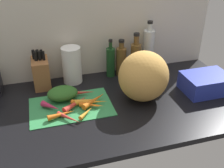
{
  "coord_description": "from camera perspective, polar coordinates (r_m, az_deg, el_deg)",
  "views": [
    {
      "loc": [
        -26.74,
        -116.12,
        80.72
      ],
      "look_at": [
        7.17,
        0.33,
        11.35
      ],
      "focal_mm": 41.9,
      "sensor_mm": 36.0,
      "label": 1
    }
  ],
  "objects": [
    {
      "name": "winter_squash",
      "position": [
        1.43,
        6.89,
        1.68
      ],
      "size": [
        27.65,
        25.9,
        28.18
      ],
      "primitive_type": "ellipsoid",
      "color": "gold",
      "rests_on": "ground_plane"
    },
    {
      "name": "carrot_7",
      "position": [
        1.41,
        -7.88,
        -4.19
      ],
      "size": [
        15.77,
        12.82,
        3.29
      ],
      "primitive_type": "cone",
      "rotation": [
        0.0,
        1.57,
        0.63
      ],
      "color": "red",
      "rests_on": "cutting_board"
    },
    {
      "name": "carrot_8",
      "position": [
        1.35,
        -11.01,
        -6.53
      ],
      "size": [
        14.18,
        5.56,
        2.86
      ],
      "primitive_type": "cone",
      "rotation": [
        0.0,
        1.57,
        0.2
      ],
      "color": "orange",
      "rests_on": "cutting_board"
    },
    {
      "name": "carrot_4",
      "position": [
        1.41,
        -13.22,
        -4.78
      ],
      "size": [
        10.35,
        10.37,
        3.34
      ],
      "primitive_type": "cone",
      "rotation": [
        0.0,
        1.57,
        -0.79
      ],
      "color": "#B2264C",
      "rests_on": "cutting_board"
    },
    {
      "name": "carrot_2",
      "position": [
        1.42,
        -4.51,
        -3.94
      ],
      "size": [
        17.66,
        6.02,
        2.75
      ],
      "primitive_type": "cone",
      "rotation": [
        0.0,
        1.57,
        -0.19
      ],
      "color": "orange",
      "rests_on": "cutting_board"
    },
    {
      "name": "bottle_1",
      "position": [
        1.7,
        2.0,
        5.18
      ],
      "size": [
        6.58,
        6.58,
        24.07
      ],
      "color": "brown",
      "rests_on": "ground_plane"
    },
    {
      "name": "knife_block",
      "position": [
        1.63,
        -15.22,
        2.55
      ],
      "size": [
        9.55,
        17.22,
        22.91
      ],
      "color": "#915B33",
      "rests_on": "ground_plane"
    },
    {
      "name": "bottle_0",
      "position": [
        1.68,
        -0.32,
        4.92
      ],
      "size": [
        5.54,
        5.54,
        25.0
      ],
      "color": "#19421E",
      "rests_on": "ground_plane"
    },
    {
      "name": "paper_towel_roll",
      "position": [
        1.62,
        -8.75,
        4.1
      ],
      "size": [
        11.67,
        11.67,
        22.87
      ],
      "primitive_type": "cylinder",
      "color": "white",
      "rests_on": "ground_plane"
    },
    {
      "name": "carrot_1",
      "position": [
        1.4,
        -5.84,
        -4.41
      ],
      "size": [
        14.89,
        11.02,
        2.75
      ],
      "primitive_type": "cone",
      "rotation": [
        0.0,
        1.57,
        -0.58
      ],
      "color": "orange",
      "rests_on": "cutting_board"
    },
    {
      "name": "carrot_9",
      "position": [
        1.5,
        -7.02,
        -1.9
      ],
      "size": [
        17.08,
        5.38,
        3.06
      ],
      "primitive_type": "cone",
      "rotation": [
        0.0,
        1.57,
        -0.14
      ],
      "color": "red",
      "rests_on": "cutting_board"
    },
    {
      "name": "carrot_3",
      "position": [
        1.5,
        -9.51,
        -2.2
      ],
      "size": [
        10.3,
        8.81,
        2.59
      ],
      "primitive_type": "cone",
      "rotation": [
        0.0,
        1.57,
        -0.66
      ],
      "color": "red",
      "rests_on": "cutting_board"
    },
    {
      "name": "carrot_0",
      "position": [
        1.32,
        -9.41,
        -7.3
      ],
      "size": [
        11.2,
        12.18,
        2.33
      ],
      "primitive_type": "cone",
      "rotation": [
        0.0,
        1.57,
        -0.84
      ],
      "color": "red",
      "rests_on": "cutting_board"
    },
    {
      "name": "bottle_2",
      "position": [
        1.7,
        5.16,
        5.7
      ],
      "size": [
        6.78,
        6.78,
        28.15
      ],
      "color": "brown",
      "rests_on": "ground_plane"
    },
    {
      "name": "carrot_6",
      "position": [
        1.43,
        -3.89,
        -3.53
      ],
      "size": [
        15.86,
        13.0,
        3.39
      ],
      "primitive_type": "cone",
      "rotation": [
        0.0,
        1.57,
        0.64
      ],
      "color": "orange",
      "rests_on": "cutting_board"
    },
    {
      "name": "wall_back",
      "position": [
        1.65,
        -6.24,
        11.68
      ],
      "size": [
        170.0,
        3.0,
        60.0
      ],
      "primitive_type": "cube",
      "color": "beige",
      "rests_on": "ground_plane"
    },
    {
      "name": "carrot_5",
      "position": [
        1.51,
        -11.61,
        -2.15
      ],
      "size": [
        11.31,
        4.61,
        2.89
      ],
      "primitive_type": "cone",
      "rotation": [
        0.0,
        1.57,
        -0.16
      ],
      "color": "red",
      "rests_on": "cutting_board"
    },
    {
      "name": "carrot_11",
      "position": [
        1.34,
        -5.64,
        -6.27
      ],
      "size": [
        9.16,
        9.05,
        2.28
      ],
      "primitive_type": "cone",
      "rotation": [
        0.0,
        1.57,
        0.78
      ],
      "color": "orange",
      "rests_on": "cutting_board"
    },
    {
      "name": "ground_plane",
      "position": [
        1.45,
        -2.7,
        -4.88
      ],
      "size": [
        170.0,
        80.0,
        3.0
      ],
      "primitive_type": "cube",
      "color": "black"
    },
    {
      "name": "bottle_3",
      "position": [
        1.76,
        7.89,
        7.35
      ],
      "size": [
        7.33,
        7.33,
        34.09
      ],
      "color": "silver",
      "rests_on": "ground_plane"
    },
    {
      "name": "carrot_12",
      "position": [
        1.4,
        -4.41,
        -4.62
      ],
      "size": [
        13.18,
        7.56,
        2.62
      ],
      "primitive_type": "cone",
      "rotation": [
        0.0,
        1.57,
        -0.4
      ],
      "color": "orange",
      "rests_on": "cutting_board"
    },
    {
      "name": "cutting_board",
      "position": [
        1.43,
        -8.92,
        -4.83
      ],
      "size": [
        43.64,
        28.7,
        0.8
      ],
      "primitive_type": "cube",
      "color": "#338C4C",
      "rests_on": "ground_plane"
    },
    {
      "name": "dish_rack",
      "position": [
        1.63,
        19.79,
        0.2
      ],
      "size": [
        26.61,
        19.58,
        10.58
      ],
      "primitive_type": "cube",
      "color": "#2838AD",
      "rests_on": "ground_plane"
    },
    {
      "name": "carrot_10",
      "position": [
        1.42,
        -5.61,
        -3.7
      ],
      "size": [
        12.84,
        3.45,
        3.4
      ],
      "primitive_type": "cone",
      "rotation": [
        0.0,
        1.57,
        0.0
      ],
      "color": "orange",
      "rests_on": "cutting_board"
    },
    {
      "name": "carrot_greens_pile",
      "position": [
        1.48,
        -10.75,
        -1.99
      ],
      "size": [
        16.79,
        12.91,
        7.1
      ],
      "primitive_type": "ellipsoid",
      "color": "#2D6023",
      "rests_on": "cutting_board"
    }
  ]
}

